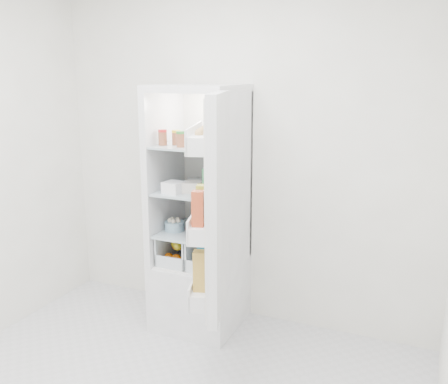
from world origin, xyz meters
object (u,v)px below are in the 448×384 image
at_px(refrigerator, 202,239).
at_px(red_cabbage, 219,221).
at_px(mushroom_bowl, 174,226).
at_px(fridge_door, 214,210).

xyz_separation_m(refrigerator, red_cabbage, (0.15, -0.03, 0.17)).
xyz_separation_m(red_cabbage, mushroom_bowl, (-0.32, -0.09, -0.05)).
relative_size(mushroom_bowl, fridge_door, 0.11).
height_order(refrigerator, red_cabbage, refrigerator).
height_order(mushroom_bowl, fridge_door, fridge_door).
bearing_deg(fridge_door, red_cabbage, 4.41).
xyz_separation_m(red_cabbage, fridge_door, (0.23, -0.59, 0.26)).
bearing_deg(refrigerator, mushroom_bowl, -142.99).
distance_m(refrigerator, red_cabbage, 0.23).
distance_m(red_cabbage, mushroom_bowl, 0.34).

